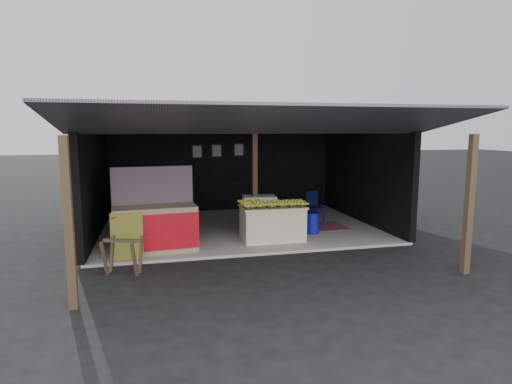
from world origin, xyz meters
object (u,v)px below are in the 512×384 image
object	(u,v)px
white_crate	(259,214)
water_barrel	(312,224)
neighbor_stall	(155,226)
plastic_chair	(314,204)
banana_table	(272,223)
sawhorse	(123,252)

from	to	relation	value
white_crate	water_barrel	xyz separation A→B (m)	(1.21, -0.49, -0.21)
neighbor_stall	water_barrel	size ratio (longest dim) A/B	3.65
neighbor_stall	white_crate	bearing A→B (deg)	20.34
white_crate	water_barrel	world-z (taller)	white_crate
neighbor_stall	plastic_chair	world-z (taller)	neighbor_stall
banana_table	white_crate	distance (m)	0.89
plastic_chair	white_crate	bearing A→B (deg)	-173.70
water_barrel	plastic_chair	world-z (taller)	plastic_chair
white_crate	neighbor_stall	world-z (taller)	neighbor_stall
sawhorse	neighbor_stall	bearing A→B (deg)	83.05
white_crate	neighbor_stall	bearing A→B (deg)	-148.74
white_crate	sawhorse	xyz separation A→B (m)	(-3.10, -2.42, -0.09)
white_crate	neighbor_stall	distance (m)	2.79
neighbor_stall	sawhorse	world-z (taller)	neighbor_stall
neighbor_stall	sawhorse	distance (m)	1.38
neighbor_stall	banana_table	bearing A→B (deg)	1.80
white_crate	neighbor_stall	xyz separation A→B (m)	(-2.53, -1.17, 0.08)
plastic_chair	sawhorse	bearing A→B (deg)	-164.33
sawhorse	water_barrel	xyz separation A→B (m)	(4.31, 1.92, -0.12)
white_crate	water_barrel	size ratio (longest dim) A/B	1.87
banana_table	plastic_chair	distance (m)	2.34
neighbor_stall	plastic_chair	bearing A→B (deg)	20.00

